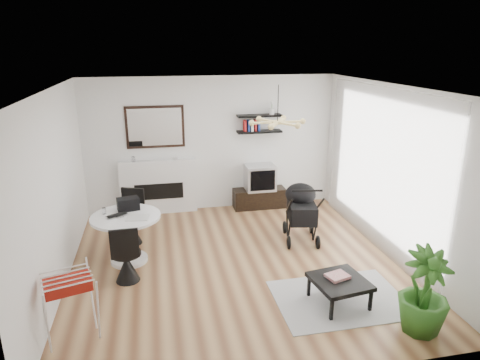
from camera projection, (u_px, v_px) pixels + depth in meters
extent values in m
plane|color=brown|center=(236.00, 264.00, 6.66)|extent=(5.00, 5.00, 0.00)
plane|color=white|center=(236.00, 88.00, 5.85)|extent=(5.00, 5.00, 0.00)
plane|color=white|center=(212.00, 144.00, 8.59)|extent=(5.00, 0.00, 5.00)
plane|color=white|center=(55.00, 193.00, 5.77)|extent=(0.00, 5.00, 5.00)
plane|color=white|center=(391.00, 172.00, 6.74)|extent=(0.00, 5.00, 5.00)
cube|color=white|center=(379.00, 169.00, 6.91)|extent=(0.04, 3.60, 2.60)
cube|color=white|center=(159.00, 187.00, 8.55)|extent=(1.50, 0.15, 1.10)
cube|color=black|center=(159.00, 191.00, 8.51)|extent=(0.95, 0.06, 0.32)
cube|color=black|center=(155.00, 127.00, 8.24)|extent=(1.12, 0.03, 0.82)
cube|color=white|center=(155.00, 127.00, 8.22)|extent=(1.02, 0.01, 0.72)
cube|color=black|center=(259.00, 132.00, 8.58)|extent=(0.90, 0.25, 0.04)
cube|color=black|center=(260.00, 116.00, 8.48)|extent=(0.90, 0.25, 0.04)
cube|color=black|center=(259.00, 198.00, 8.93)|extent=(1.08, 0.38, 0.41)
cube|color=silver|center=(260.00, 177.00, 8.79)|extent=(0.60, 0.52, 0.52)
cube|color=black|center=(263.00, 181.00, 8.56)|extent=(0.51, 0.01, 0.42)
cylinder|color=white|center=(129.00, 259.00, 6.74)|extent=(0.57, 0.57, 0.06)
cylinder|color=white|center=(128.00, 238.00, 6.63)|extent=(0.14, 0.14, 0.67)
cylinder|color=white|center=(126.00, 217.00, 6.52)|extent=(1.06, 1.06, 0.04)
imported|color=black|center=(118.00, 216.00, 6.47)|extent=(0.37, 0.34, 0.02)
cube|color=black|center=(128.00, 204.00, 6.72)|extent=(0.37, 0.26, 0.20)
cube|color=white|center=(138.00, 217.00, 6.44)|extent=(0.37, 0.32, 0.01)
cylinder|color=white|center=(104.00, 211.00, 6.57)|extent=(0.06, 0.06, 0.10)
cylinder|color=black|center=(130.00, 219.00, 7.23)|extent=(0.44, 0.44, 0.05)
cone|color=black|center=(131.00, 232.00, 7.30)|extent=(0.36, 0.36, 0.42)
cube|color=black|center=(133.00, 201.00, 7.34)|extent=(0.39, 0.18, 0.45)
cylinder|color=black|center=(126.00, 253.00, 6.07)|extent=(0.42, 0.42, 0.05)
cone|color=black|center=(127.00, 268.00, 6.14)|extent=(0.35, 0.35, 0.40)
cube|color=black|center=(124.00, 244.00, 5.82)|extent=(0.39, 0.05, 0.43)
cube|color=maroon|center=(67.00, 283.00, 4.72)|extent=(0.55, 0.41, 0.13)
cube|color=black|center=(302.00, 211.00, 7.33)|extent=(0.56, 0.74, 0.31)
ellipsoid|color=black|center=(301.00, 194.00, 7.45)|extent=(0.53, 0.53, 0.38)
cylinder|color=black|center=(307.00, 191.00, 6.77)|extent=(0.49, 0.13, 0.03)
torus|color=black|center=(285.00, 227.00, 7.75)|extent=(0.10, 0.24, 0.23)
torus|color=black|center=(311.00, 227.00, 7.76)|extent=(0.10, 0.24, 0.23)
torus|color=black|center=(289.00, 242.00, 7.16)|extent=(0.10, 0.24, 0.23)
torus|color=black|center=(318.00, 242.00, 7.17)|extent=(0.10, 0.24, 0.23)
cube|color=#A7A7A7|center=(340.00, 299.00, 5.74)|extent=(1.72, 1.24, 0.01)
cube|color=black|center=(340.00, 281.00, 5.55)|extent=(0.76, 0.76, 0.06)
cube|color=black|center=(332.00, 310.00, 5.26)|extent=(0.04, 0.04, 0.29)
cube|color=black|center=(370.00, 300.00, 5.44)|extent=(0.04, 0.04, 0.29)
cube|color=black|center=(309.00, 286.00, 5.77)|extent=(0.04, 0.04, 0.29)
cube|color=black|center=(345.00, 278.00, 5.96)|extent=(0.04, 0.04, 0.29)
cube|color=#B52D32|center=(338.00, 276.00, 5.59)|extent=(0.33, 0.29, 0.04)
imported|color=#2A601B|center=(424.00, 292.00, 4.96)|extent=(0.63, 0.63, 1.05)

